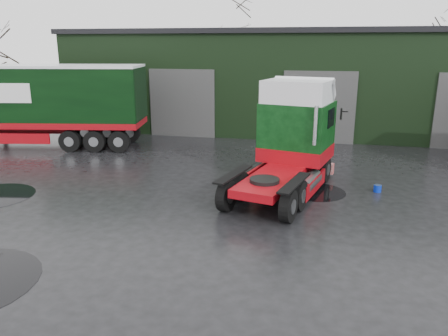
# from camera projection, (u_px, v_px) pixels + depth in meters

# --- Properties ---
(ground) EXTENTS (100.00, 100.00, 0.00)m
(ground) POSITION_uv_depth(u_px,v_px,m) (233.00, 244.00, 12.25)
(ground) COLOR black
(warehouse) EXTENTS (32.40, 12.40, 6.30)m
(warehouse) POSITION_uv_depth(u_px,v_px,m) (321.00, 78.00, 29.72)
(warehouse) COLOR black
(warehouse) RESTS_ON ground
(hero_tractor) EXTENTS (4.30, 7.15, 4.15)m
(hero_tractor) POSITION_uv_depth(u_px,v_px,m) (281.00, 140.00, 15.72)
(hero_tractor) COLOR black
(hero_tractor) RESTS_ON ground
(trailer_left) EXTENTS (14.48, 5.44, 4.41)m
(trailer_left) POSITION_uv_depth(u_px,v_px,m) (12.00, 106.00, 23.47)
(trailer_left) COLOR silver
(trailer_left) RESTS_ON ground
(wash_bucket) EXTENTS (0.35, 0.35, 0.27)m
(wash_bucket) POSITION_uv_depth(u_px,v_px,m) (377.00, 188.00, 16.58)
(wash_bucket) COLOR #0825AF
(wash_bucket) RESTS_ON ground
(tree_back_a) EXTENTS (4.40, 4.40, 9.50)m
(tree_back_a) POSITION_uv_depth(u_px,v_px,m) (235.00, 51.00, 40.36)
(tree_back_a) COLOR black
(tree_back_a) RESTS_ON ground
(tree_back_b) EXTENTS (4.40, 4.40, 7.50)m
(tree_back_b) POSITION_uv_depth(u_px,v_px,m) (419.00, 64.00, 37.23)
(tree_back_b) COLOR black
(tree_back_b) RESTS_ON ground
(puddle_1) EXTENTS (2.23, 2.23, 0.01)m
(puddle_1) POSITION_uv_depth(u_px,v_px,m) (316.00, 192.00, 16.60)
(puddle_1) COLOR black
(puddle_1) RESTS_ON ground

